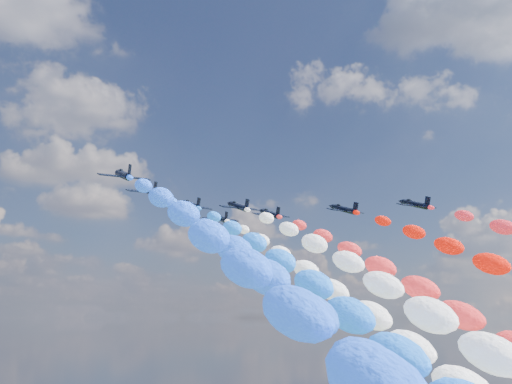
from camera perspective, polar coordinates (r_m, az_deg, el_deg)
name	(u,v)px	position (r m, az deg, el deg)	size (l,w,h in m)	color
jet_0	(123,175)	(108.64, -12.60, 1.60)	(9.01, 12.08, 2.66)	black
jet_1	(149,191)	(120.92, -10.25, 0.13)	(9.01, 12.08, 2.66)	black
trail_1	(335,371)	(57.49, 7.59, -16.68)	(6.60, 129.07, 63.08)	blue
jet_2	(191,205)	(135.22, -6.25, -1.27)	(9.01, 12.08, 2.66)	black
trail_2	(375,360)	(74.07, 11.37, -15.48)	(6.60, 129.07, 63.08)	#196BF9
jet_3	(238,206)	(135.95, -1.71, -1.39)	(9.01, 12.08, 2.66)	black
trail_3	(462,359)	(78.23, 19.11, -14.87)	(6.60, 129.07, 63.08)	white
jet_4	(220,218)	(152.04, -3.48, -2.51)	(9.01, 12.08, 2.66)	black
trail_4	(389,351)	(92.40, 12.65, -14.69)	(6.60, 129.07, 63.08)	white
jet_5	(270,214)	(145.32, 1.34, -2.08)	(9.01, 12.08, 2.66)	black
trail_5	(492,354)	(89.72, 21.73, -14.24)	(6.60, 129.07, 63.08)	#F62B2F
jet_6	(344,209)	(141.07, 8.44, -1.66)	(9.01, 12.08, 2.66)	black
jet_7	(415,204)	(138.01, 15.00, -1.15)	(9.01, 12.08, 2.66)	black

